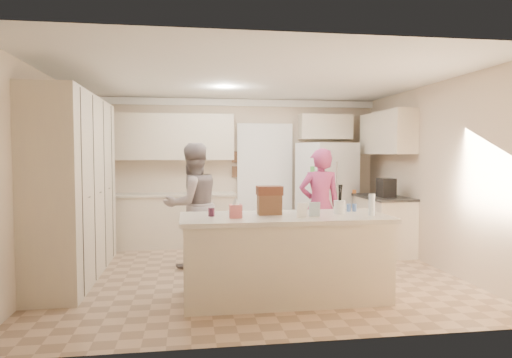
{
  "coord_description": "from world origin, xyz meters",
  "views": [
    {
      "loc": [
        -0.85,
        -6.0,
        1.6
      ],
      "look_at": [
        0.1,
        0.35,
        1.25
      ],
      "focal_mm": 32.0,
      "sensor_mm": 36.0,
      "label": 1
    }
  ],
  "objects": [
    {
      "name": "jam_jar",
      "position": [
        -0.6,
        -1.05,
        0.97
      ],
      "size": [
        0.07,
        0.07,
        0.09
      ],
      "primitive_type": "cylinder",
      "color": "#59263F",
      "rests_on": "island_top"
    },
    {
      "name": "wall_frame_upper",
      "position": [
        0.02,
        2.27,
        1.55
      ],
      "size": [
        0.15,
        0.02,
        0.2
      ],
      "primitive_type": "cube",
      "color": "brown",
      "rests_on": "wall_back"
    },
    {
      "name": "shaker_salt",
      "position": [
        1.02,
        -0.88,
        0.97
      ],
      "size": [
        0.05,
        0.05,
        0.09
      ],
      "primitive_type": "cylinder",
      "color": "#4161A5",
      "rests_on": "island_top"
    },
    {
      "name": "shaker_pepper",
      "position": [
        1.09,
        -0.88,
        0.97
      ],
      "size": [
        0.05,
        0.05,
        0.09
      ],
      "primitive_type": "cylinder",
      "color": "#4161A5",
      "rests_on": "island_top"
    },
    {
      "name": "wall_frame_lower",
      "position": [
        0.02,
        2.27,
        1.28
      ],
      "size": [
        0.15,
        0.02,
        0.2
      ],
      "primitive_type": "cube",
      "color": "brown",
      "rests_on": "wall_back"
    },
    {
      "name": "dollhouse_body",
      "position": [
        0.05,
        -1.0,
        1.04
      ],
      "size": [
        0.26,
        0.18,
        0.22
      ],
      "primitive_type": "cube",
      "color": "brown",
      "rests_on": "island_top"
    },
    {
      "name": "greeting_card_b",
      "position": [
        0.5,
        -1.25,
        1.01
      ],
      "size": [
        0.12,
        0.05,
        0.16
      ],
      "primitive_type": "cube",
      "rotation": [
        0.15,
        0.0,
        -0.1
      ],
      "color": "silver",
      "rests_on": "island_top"
    },
    {
      "name": "refrigerator",
      "position": [
        1.61,
        1.83,
        0.9
      ],
      "size": [
        1.09,
        0.98,
        1.8
      ],
      "primitive_type": "cube",
      "rotation": [
        0.0,
        0.0,
        0.38
      ],
      "color": "white",
      "rests_on": "floor"
    },
    {
      "name": "doorway_casing",
      "position": [
        0.55,
        2.24,
        1.05
      ],
      "size": [
        1.02,
        0.03,
        2.22
      ],
      "primitive_type": "cube",
      "color": "white",
      "rests_on": "floor"
    },
    {
      "name": "wall_right",
      "position": [
        2.61,
        0.0,
        1.3
      ],
      "size": [
        0.02,
        4.6,
        2.6
      ],
      "primitive_type": "cube",
      "color": "beige",
      "rests_on": "ground"
    },
    {
      "name": "back_upper_cab",
      "position": [
        -1.15,
        2.12,
        1.9
      ],
      "size": [
        2.2,
        0.35,
        0.8
      ],
      "primitive_type": "cube",
      "color": "beige",
      "rests_on": "wall_back"
    },
    {
      "name": "ceiling",
      "position": [
        0.0,
        0.0,
        2.61
      ],
      "size": [
        5.2,
        4.6,
        0.02
      ],
      "primitive_type": "cube",
      "color": "white",
      "rests_on": "wall_back"
    },
    {
      "name": "utensil_crock",
      "position": [
        0.85,
        -1.05,
        1.0
      ],
      "size": [
        0.13,
        0.13,
        0.15
      ],
      "primitive_type": "cylinder",
      "color": "white",
      "rests_on": "island_top"
    },
    {
      "name": "back_base_cab",
      "position": [
        -1.15,
        2.0,
        0.44
      ],
      "size": [
        2.2,
        0.6,
        0.88
      ],
      "primitive_type": "cube",
      "color": "beige",
      "rests_on": "floor"
    },
    {
      "name": "fridge_dispenser",
      "position": [
        1.39,
        1.47,
        1.15
      ],
      "size": [
        0.22,
        0.03,
        0.35
      ],
      "primitive_type": "cube",
      "color": "black",
      "rests_on": "refrigerator"
    },
    {
      "name": "pantry_bank",
      "position": [
        -2.3,
        0.2,
        1.18
      ],
      "size": [
        0.6,
        2.6,
        2.35
      ],
      "primitive_type": "cube",
      "color": "beige",
      "rests_on": "floor"
    },
    {
      "name": "island_base",
      "position": [
        0.2,
        -1.1,
        0.44
      ],
      "size": [
        2.2,
        0.9,
        0.88
      ],
      "primitive_type": "cube",
      "color": "beige",
      "rests_on": "floor"
    },
    {
      "name": "dollhouse_roof",
      "position": [
        0.05,
        -1.0,
        1.2
      ],
      "size": [
        0.28,
        0.2,
        0.1
      ],
      "primitive_type": "cube",
      "color": "#592D1E",
      "rests_on": "dollhouse_body"
    },
    {
      "name": "fridge_seam",
      "position": [
        1.61,
        1.48,
        0.9
      ],
      "size": [
        0.02,
        0.02,
        1.78
      ],
      "primitive_type": "cube",
      "color": "gray",
      "rests_on": "refrigerator"
    },
    {
      "name": "wall_left",
      "position": [
        -2.61,
        0.0,
        1.3
      ],
      "size": [
        0.02,
        4.6,
        2.6
      ],
      "primitive_type": "cube",
      "color": "beige",
      "rests_on": "ground"
    },
    {
      "name": "wall_front",
      "position": [
        0.0,
        -2.31,
        1.3
      ],
      "size": [
        5.2,
        0.02,
        2.6
      ],
      "primitive_type": "cube",
      "color": "beige",
      "rests_on": "ground"
    },
    {
      "name": "greeting_card_a",
      "position": [
        0.35,
        -1.3,
        1.01
      ],
      "size": [
        0.12,
        0.06,
        0.16
      ],
      "primitive_type": "cube",
      "rotation": [
        0.15,
        0.0,
        0.2
      ],
      "color": "white",
      "rests_on": "island_top"
    },
    {
      "name": "fridge_handle_r",
      "position": [
        1.66,
        1.46,
        1.05
      ],
      "size": [
        0.02,
        0.02,
        0.85
      ],
      "primitive_type": "cylinder",
      "color": "silver",
      "rests_on": "refrigerator"
    },
    {
      "name": "doorway_opening",
      "position": [
        0.55,
        2.28,
        1.05
      ],
      "size": [
        0.9,
        0.06,
        2.1
      ],
      "primitive_type": "cube",
      "color": "black",
      "rests_on": "floor"
    },
    {
      "name": "right_countertop",
      "position": [
        2.29,
        1.0,
        0.9
      ],
      "size": [
        0.63,
        1.24,
        0.04
      ],
      "primitive_type": "cube",
      "color": "#2D2B28",
      "rests_on": "right_base_cab"
    },
    {
      "name": "coffee_maker",
      "position": [
        2.25,
        0.8,
        1.07
      ],
      "size": [
        0.22,
        0.28,
        0.3
      ],
      "primitive_type": "cube",
      "color": "black",
      "rests_on": "right_countertop"
    },
    {
      "name": "teen_girl",
      "position": [
        1.05,
        0.42,
        0.84
      ],
      "size": [
        0.63,
        0.43,
        1.68
      ],
      "primitive_type": "imported",
      "rotation": [
        0.0,
        0.0,
        3.11
      ],
      "color": "#A43A7F",
      "rests_on": "floor"
    },
    {
      "name": "tissue_plume",
      "position": [
        -0.35,
        -1.2,
        1.1
      ],
      "size": [
        0.08,
        0.08,
        0.08
      ],
      "primitive_type": "cone",
      "color": "white",
      "rests_on": "tissue_box"
    },
    {
      "name": "floor",
      "position": [
        0.0,
        0.0,
        -0.01
      ],
      "size": [
        5.2,
        4.6,
        0.02
      ],
      "primitive_type": "cube",
      "color": "tan",
      "rests_on": "ground"
    },
    {
      "name": "tissue_box",
      "position": [
        -0.35,
        -1.2,
        1.0
      ],
      "size": [
        0.13,
        0.13,
        0.14
      ],
      "primitive_type": "cube",
      "color": "#E46C6F",
      "rests_on": "island_top"
    },
    {
      "name": "back_countertop",
      "position": [
        -1.15,
        1.99,
        0.9
      ],
      "size": [
        2.24,
        0.63,
        0.04
      ],
      "primitive_type": "cube",
      "color": "beige",
      "rests_on": "back_base_cab"
    },
    {
      "name": "right_upper_cab",
      "position": [
        2.43,
        1.2,
        1.95
      ],
      "size": [
        0.35,
        1.5,
        0.7
      ],
      "primitive_type": "cube",
      "color": "beige",
      "rests_on": "wall_right"
    },
    {
      "name": "crown_back",
      "position": [
        0.0,
        2.26,
        2.53
      ],
      "size": [
        5.2,
        0.08,
        0.12
      ],
      "primitive_type": "cube",
      "color": "white",
      "rests_on": "wall_back"
    },
    {
      "name": "over_fridge_cab",
      "position": [
        1.65,
        2.12,
        2.1
      ],
      "size": [
        0.95,
        0.35,
        0.45
      ],
      "primitive_type": "cube",
      "color": "beige",
      "rests_on": "wall_back"
    },
    {
      "name": "fridge_magnets",
      "position": [
        1.61,
        1.47,
        0.9
      ],
      "size": [
        0.76,
        0.02,
        1.44
      ],
      "primitive_type": null,
      "color": "tan",
      "rests_on": "refrigerator"
    },
    {
      "name": "wall_back",
      "position": [
        0.0,
        2.31,
        1.3
      ],
      "size": [
        5.2,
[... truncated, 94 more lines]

